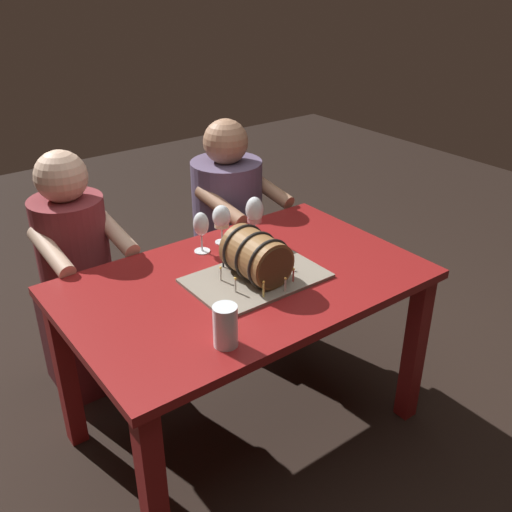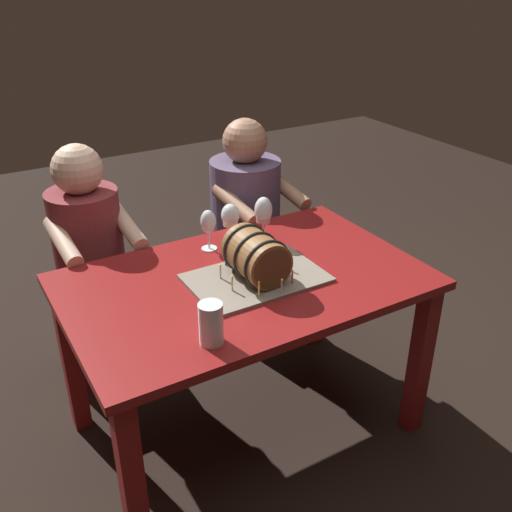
% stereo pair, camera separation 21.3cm
% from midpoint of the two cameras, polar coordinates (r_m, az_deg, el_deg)
% --- Properties ---
extents(ground_plane, '(8.00, 8.00, 0.00)m').
position_cam_midpoint_polar(ground_plane, '(2.64, -3.43, -16.44)').
color(ground_plane, black).
extents(dining_table, '(1.35, 0.86, 0.74)m').
position_cam_midpoint_polar(dining_table, '(2.25, -3.88, -4.79)').
color(dining_table, maroon).
rests_on(dining_table, ground).
extents(barrel_cake, '(0.50, 0.33, 0.20)m').
position_cam_midpoint_polar(barrel_cake, '(2.14, -2.85, -0.47)').
color(barrel_cake, gray).
rests_on(barrel_cake, dining_table).
extents(wine_glass_white, '(0.08, 0.08, 0.17)m').
position_cam_midpoint_polar(wine_glass_white, '(2.42, -5.96, 3.67)').
color(wine_glass_white, white).
rests_on(wine_glass_white, dining_table).
extents(wine_glass_rose, '(0.08, 0.08, 0.20)m').
position_cam_midpoint_polar(wine_glass_rose, '(2.41, -2.68, 4.32)').
color(wine_glass_rose, white).
rests_on(wine_glass_rose, dining_table).
extents(wine_glass_empty, '(0.07, 0.07, 0.17)m').
position_cam_midpoint_polar(wine_glass_empty, '(2.35, -8.06, 2.96)').
color(wine_glass_empty, white).
rests_on(wine_glass_empty, dining_table).
extents(beer_pint, '(0.08, 0.08, 0.14)m').
position_cam_midpoint_polar(beer_pint, '(1.80, -6.45, -7.06)').
color(beer_pint, white).
rests_on(beer_pint, dining_table).
extents(person_seated_left, '(0.37, 0.46, 1.14)m').
position_cam_midpoint_polar(person_seated_left, '(2.72, -19.23, -2.95)').
color(person_seated_left, '#4C1B1E').
rests_on(person_seated_left, ground).
extents(person_seated_right, '(0.42, 0.51, 1.15)m').
position_cam_midpoint_polar(person_seated_right, '(3.00, -4.79, 1.99)').
color(person_seated_right, '#372D40').
rests_on(person_seated_right, ground).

